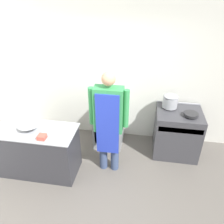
{
  "coord_description": "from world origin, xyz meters",
  "views": [
    {
      "loc": [
        0.66,
        -2.23,
        2.9
      ],
      "look_at": [
        0.14,
        0.97,
        1.01
      ],
      "focal_mm": 35.0,
      "sensor_mm": 36.0,
      "label": 1
    }
  ],
  "objects_px": {
    "stock_pot": "(170,101)",
    "saute_pan": "(191,114)",
    "fridge_unit": "(109,125)",
    "mixing_bowl": "(29,127)",
    "person_cook": "(109,119)",
    "plastic_tub": "(42,137)",
    "stove": "(176,132)"
  },
  "relations": [
    {
      "from": "person_cook",
      "to": "saute_pan",
      "type": "relative_size",
      "value": 7.31
    },
    {
      "from": "mixing_bowl",
      "to": "plastic_tub",
      "type": "xyz_separation_m",
      "value": [
        0.31,
        -0.19,
        -0.01
      ]
    },
    {
      "from": "stove",
      "to": "fridge_unit",
      "type": "xyz_separation_m",
      "value": [
        -1.33,
        0.08,
        -0.03
      ]
    },
    {
      "from": "person_cook",
      "to": "plastic_tub",
      "type": "distance_m",
      "value": 1.06
    },
    {
      "from": "fridge_unit",
      "to": "person_cook",
      "type": "bearing_deg",
      "value": -80.15
    },
    {
      "from": "stock_pot",
      "to": "saute_pan",
      "type": "xyz_separation_m",
      "value": [
        0.35,
        -0.25,
        -0.1
      ]
    },
    {
      "from": "plastic_tub",
      "to": "stock_pot",
      "type": "xyz_separation_m",
      "value": [
        1.97,
        1.25,
        0.14
      ]
    },
    {
      "from": "person_cook",
      "to": "plastic_tub",
      "type": "height_order",
      "value": "person_cook"
    },
    {
      "from": "stove",
      "to": "fridge_unit",
      "type": "height_order",
      "value": "stove"
    },
    {
      "from": "fridge_unit",
      "to": "person_cook",
      "type": "height_order",
      "value": "person_cook"
    },
    {
      "from": "stock_pot",
      "to": "saute_pan",
      "type": "relative_size",
      "value": 1.08
    },
    {
      "from": "mixing_bowl",
      "to": "stock_pot",
      "type": "xyz_separation_m",
      "value": [
        2.27,
        1.06,
        0.13
      ]
    },
    {
      "from": "stove",
      "to": "person_cook",
      "type": "bearing_deg",
      "value": -150.4
    },
    {
      "from": "saute_pan",
      "to": "stock_pot",
      "type": "bearing_deg",
      "value": 144.1
    },
    {
      "from": "person_cook",
      "to": "stock_pot",
      "type": "bearing_deg",
      "value": 38.62
    },
    {
      "from": "stove",
      "to": "fridge_unit",
      "type": "relative_size",
      "value": 1.08
    },
    {
      "from": "fridge_unit",
      "to": "saute_pan",
      "type": "distance_m",
      "value": 1.6
    },
    {
      "from": "stove",
      "to": "stock_pot",
      "type": "xyz_separation_m",
      "value": [
        -0.19,
        0.13,
        0.59
      ]
    },
    {
      "from": "stock_pot",
      "to": "plastic_tub",
      "type": "bearing_deg",
      "value": -147.55
    },
    {
      "from": "fridge_unit",
      "to": "stove",
      "type": "bearing_deg",
      "value": -3.48
    },
    {
      "from": "stock_pot",
      "to": "person_cook",
      "type": "bearing_deg",
      "value": -141.38
    },
    {
      "from": "person_cook",
      "to": "mixing_bowl",
      "type": "relative_size",
      "value": 5.43
    },
    {
      "from": "plastic_tub",
      "to": "stock_pot",
      "type": "bearing_deg",
      "value": 32.45
    },
    {
      "from": "stove",
      "to": "person_cook",
      "type": "distance_m",
      "value": 1.5
    },
    {
      "from": "stock_pot",
      "to": "saute_pan",
      "type": "height_order",
      "value": "stock_pot"
    },
    {
      "from": "plastic_tub",
      "to": "saute_pan",
      "type": "height_order",
      "value": "saute_pan"
    },
    {
      "from": "fridge_unit",
      "to": "person_cook",
      "type": "distance_m",
      "value": 0.99
    },
    {
      "from": "fridge_unit",
      "to": "mixing_bowl",
      "type": "relative_size",
      "value": 2.51
    },
    {
      "from": "stove",
      "to": "stock_pot",
      "type": "bearing_deg",
      "value": 145.4
    },
    {
      "from": "stove",
      "to": "stock_pot",
      "type": "relative_size",
      "value": 3.41
    },
    {
      "from": "person_cook",
      "to": "stock_pot",
      "type": "height_order",
      "value": "person_cook"
    },
    {
      "from": "person_cook",
      "to": "stove",
      "type": "bearing_deg",
      "value": 29.6
    }
  ]
}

